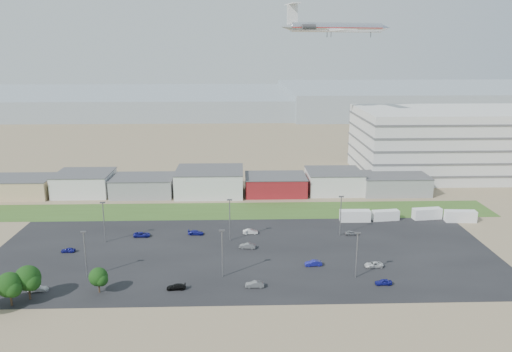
{
  "coord_description": "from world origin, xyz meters",
  "views": [
    {
      "loc": [
        4.47,
        -90.66,
        47.68
      ],
      "look_at": [
        7.98,
        22.0,
        18.54
      ],
      "focal_mm": 35.0,
      "sensor_mm": 36.0,
      "label": 1
    }
  ],
  "objects_px": {
    "parked_car_9": "(142,235)",
    "parked_car_10": "(38,288)",
    "parked_car_3": "(176,287)",
    "parked_car_11": "(250,232)",
    "parked_car_7": "(247,246)",
    "parked_car_5": "(68,250)",
    "parked_car_8": "(352,233)",
    "parked_car_2": "(383,282)",
    "parked_car_0": "(374,265)",
    "parked_car_13": "(255,284)",
    "parked_car_1": "(313,263)",
    "box_trailer_a": "(355,216)",
    "airliner": "(337,27)",
    "parked_car_6": "(196,232)"
  },
  "relations": [
    {
      "from": "parked_car_13",
      "to": "parked_car_1",
      "type": "bearing_deg",
      "value": 126.81
    },
    {
      "from": "parked_car_1",
      "to": "parked_car_5",
      "type": "xyz_separation_m",
      "value": [
        -57.75,
        9.48,
        -0.08
      ]
    },
    {
      "from": "box_trailer_a",
      "to": "parked_car_3",
      "type": "xyz_separation_m",
      "value": [
        -45.46,
        -39.68,
        -1.02
      ]
    },
    {
      "from": "parked_car_1",
      "to": "parked_car_13",
      "type": "relative_size",
      "value": 1.0
    },
    {
      "from": "parked_car_2",
      "to": "parked_car_10",
      "type": "height_order",
      "value": "parked_car_10"
    },
    {
      "from": "parked_car_1",
      "to": "parked_car_11",
      "type": "distance_m",
      "value": 24.45
    },
    {
      "from": "parked_car_0",
      "to": "parked_car_6",
      "type": "xyz_separation_m",
      "value": [
        -41.51,
        21.24,
        0.02
      ]
    },
    {
      "from": "parked_car_9",
      "to": "parked_car_10",
      "type": "distance_m",
      "value": 33.11
    },
    {
      "from": "parked_car_3",
      "to": "parked_car_11",
      "type": "height_order",
      "value": "parked_car_11"
    },
    {
      "from": "parked_car_0",
      "to": "parked_car_3",
      "type": "relative_size",
      "value": 1.06
    },
    {
      "from": "parked_car_9",
      "to": "parked_car_11",
      "type": "relative_size",
      "value": 1.12
    },
    {
      "from": "parked_car_8",
      "to": "parked_car_11",
      "type": "distance_m",
      "value": 26.61
    },
    {
      "from": "parked_car_1",
      "to": "parked_car_7",
      "type": "height_order",
      "value": "parked_car_7"
    },
    {
      "from": "parked_car_5",
      "to": "parked_car_11",
      "type": "xyz_separation_m",
      "value": [
        43.99,
        10.73,
        0.08
      ]
    },
    {
      "from": "parked_car_0",
      "to": "parked_car_9",
      "type": "relative_size",
      "value": 0.95
    },
    {
      "from": "parked_car_2",
      "to": "parked_car_13",
      "type": "bearing_deg",
      "value": -90.05
    },
    {
      "from": "parked_car_3",
      "to": "parked_car_9",
      "type": "bearing_deg",
      "value": -160.27
    },
    {
      "from": "parked_car_0",
      "to": "parked_car_7",
      "type": "bearing_deg",
      "value": -116.8
    },
    {
      "from": "airliner",
      "to": "parked_car_8",
      "type": "relative_size",
      "value": 12.04
    },
    {
      "from": "parked_car_5",
      "to": "airliner",
      "type": "bearing_deg",
      "value": 131.97
    },
    {
      "from": "parked_car_8",
      "to": "parked_car_9",
      "type": "distance_m",
      "value": 54.77
    },
    {
      "from": "parked_car_7",
      "to": "parked_car_9",
      "type": "distance_m",
      "value": 28.59
    },
    {
      "from": "parked_car_1",
      "to": "box_trailer_a",
      "type": "bearing_deg",
      "value": 146.11
    },
    {
      "from": "airliner",
      "to": "parked_car_7",
      "type": "xyz_separation_m",
      "value": [
        -32.77,
        -68.49,
        -53.85
      ]
    },
    {
      "from": "parked_car_5",
      "to": "parked_car_10",
      "type": "height_order",
      "value": "parked_car_10"
    },
    {
      "from": "parked_car_3",
      "to": "parked_car_7",
      "type": "height_order",
      "value": "parked_car_7"
    },
    {
      "from": "parked_car_0",
      "to": "parked_car_11",
      "type": "height_order",
      "value": "parked_car_11"
    },
    {
      "from": "parked_car_6",
      "to": "parked_car_7",
      "type": "xyz_separation_m",
      "value": [
        13.41,
        -9.64,
        0.06
      ]
    },
    {
      "from": "box_trailer_a",
      "to": "airliner",
      "type": "height_order",
      "value": "airliner"
    },
    {
      "from": "box_trailer_a",
      "to": "airliner",
      "type": "relative_size",
      "value": 0.2
    },
    {
      "from": "parked_car_9",
      "to": "parked_car_10",
      "type": "relative_size",
      "value": 1.06
    },
    {
      "from": "parked_car_7",
      "to": "parked_car_13",
      "type": "bearing_deg",
      "value": 11.37
    },
    {
      "from": "parked_car_5",
      "to": "parked_car_7",
      "type": "height_order",
      "value": "parked_car_7"
    },
    {
      "from": "parked_car_2",
      "to": "parked_car_13",
      "type": "height_order",
      "value": "parked_car_13"
    },
    {
      "from": "box_trailer_a",
      "to": "parked_car_8",
      "type": "bearing_deg",
      "value": -106.03
    },
    {
      "from": "parked_car_10",
      "to": "parked_car_9",
      "type": "bearing_deg",
      "value": -35.45
    },
    {
      "from": "parked_car_2",
      "to": "parked_car_8",
      "type": "xyz_separation_m",
      "value": [
        -0.39,
        28.2,
        -0.01
      ]
    },
    {
      "from": "parked_car_0",
      "to": "parked_car_8",
      "type": "xyz_separation_m",
      "value": [
        -0.61,
        19.63,
        0.01
      ]
    },
    {
      "from": "parked_car_9",
      "to": "parked_car_1",
      "type": "bearing_deg",
      "value": -115.13
    },
    {
      "from": "parked_car_13",
      "to": "parked_car_3",
      "type": "bearing_deg",
      "value": -87.88
    },
    {
      "from": "parked_car_5",
      "to": "parked_car_8",
      "type": "relative_size",
      "value": 0.96
    },
    {
      "from": "box_trailer_a",
      "to": "parked_car_0",
      "type": "bearing_deg",
      "value": -94.33
    },
    {
      "from": "parked_car_3",
      "to": "parked_car_10",
      "type": "bearing_deg",
      "value": -93.5
    },
    {
      "from": "box_trailer_a",
      "to": "parked_car_0",
      "type": "height_order",
      "value": "box_trailer_a"
    },
    {
      "from": "parked_car_10",
      "to": "parked_car_11",
      "type": "bearing_deg",
      "value": -62.91
    },
    {
      "from": "parked_car_1",
      "to": "parked_car_11",
      "type": "bearing_deg",
      "value": -151.01
    },
    {
      "from": "parked_car_10",
      "to": "parked_car_11",
      "type": "distance_m",
      "value": 53.12
    },
    {
      "from": "parked_car_3",
      "to": "parked_car_7",
      "type": "bearing_deg",
      "value": 141.5
    },
    {
      "from": "parked_car_5",
      "to": "parked_car_6",
      "type": "height_order",
      "value": "parked_car_6"
    },
    {
      "from": "parked_car_0",
      "to": "parked_car_5",
      "type": "height_order",
      "value": "parked_car_0"
    }
  ]
}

